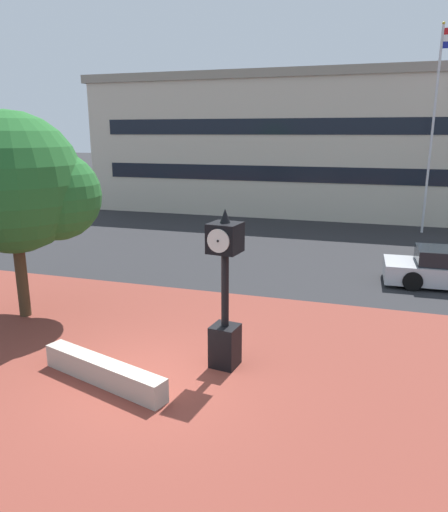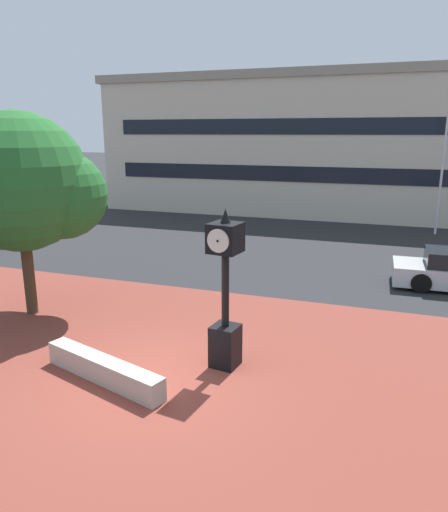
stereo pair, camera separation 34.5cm
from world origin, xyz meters
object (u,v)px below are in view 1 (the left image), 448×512
flagpole_primary (437,115)px  street_clock (225,295)px  plaza_tree (21,186)px  civic_building (335,144)px

flagpole_primary → street_clock: bearing=-108.3°
plaza_tree → civic_building: (6.28, 23.63, 0.62)m
street_clock → plaza_tree: (-6.10, 1.33, 2.00)m
street_clock → plaza_tree: 6.55m
street_clock → flagpole_primary: flagpole_primary is taller
plaza_tree → flagpole_primary: bearing=53.2°
street_clock → plaza_tree: size_ratio=0.63×
plaza_tree → flagpole_primary: size_ratio=0.56×
street_clock → flagpole_primary: bearing=79.7°
civic_building → flagpole_primary: bearing=-55.7°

